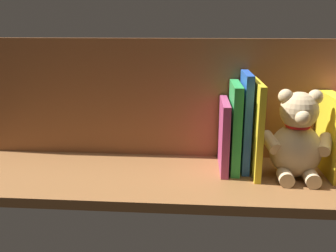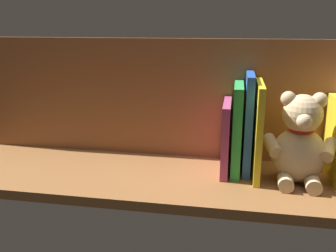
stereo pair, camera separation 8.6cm
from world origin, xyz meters
TOP-DOWN VIEW (x-y plane):
  - ground_plane at (0.00, 0.00)cm, footprint 109.85×31.01cm
  - shelf_back_panel at (0.00, -13.26)cm, footprint 109.85×1.50cm
  - book_1 at (-38.13, -3.90)cm, footprint 3.17×16.42cm
  - teddy_bear at (-29.22, -0.63)cm, footprint 16.48×13.20cm
  - book_2 at (-20.24, -3.68)cm, footprint 1.42×16.85cm
  - book_3 at (-18.08, -5.74)cm, footprint 1.75×12.74cm
  - book_4 at (-15.59, -5.08)cm, footprint 2.08×14.06cm
  - book_5 at (-13.11, -4.60)cm, footprint 1.73×15.02cm

SIDE VIEW (x-z plane):
  - ground_plane at x=0.00cm, z-range -2.20..0.00cm
  - book_5 at x=-13.11cm, z-range 0.00..16.74cm
  - teddy_bear at x=-29.22cm, z-range -1.22..19.10cm
  - book_1 at x=-38.13cm, z-range 0.00..18.37cm
  - book_4 at x=-15.59cm, z-range 0.00..20.81cm
  - book_2 at x=-20.24cm, z-range 0.00..21.57cm
  - book_3 at x=-18.08cm, z-range 0.00..23.22cm
  - shelf_back_panel at x=0.00cm, z-range 0.00..30.65cm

